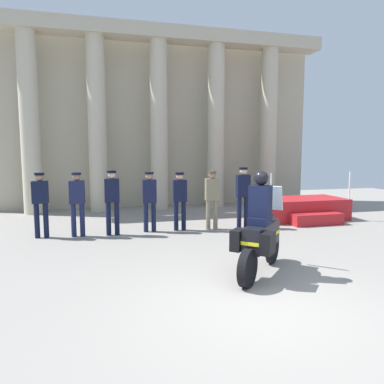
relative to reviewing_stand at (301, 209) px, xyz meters
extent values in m
plane|color=gray|center=(-4.13, -5.91, -0.34)|extent=(28.00, 28.00, 0.00)
cube|color=#B6AB91|center=(-4.17, 4.32, 3.28)|extent=(13.37, 0.30, 7.23)
cylinder|color=beige|center=(-8.78, 3.39, 2.87)|extent=(0.67, 0.67, 6.40)
cylinder|color=beige|center=(-6.48, 3.39, 2.87)|extent=(0.67, 0.67, 6.40)
cylinder|color=beige|center=(-4.17, 3.39, 2.87)|extent=(0.67, 0.67, 6.40)
cylinder|color=beige|center=(-1.86, 3.39, 2.87)|extent=(0.67, 0.67, 6.40)
cylinder|color=beige|center=(0.44, 3.39, 2.87)|extent=(0.67, 0.67, 6.40)
cube|color=#BEB297|center=(-4.17, 3.39, 6.32)|extent=(13.37, 0.87, 0.50)
cube|color=#B21E23|center=(0.00, 0.08, 0.01)|extent=(2.93, 1.49, 0.70)
cube|color=#B21E23|center=(0.00, -0.91, -0.16)|extent=(1.61, 0.50, 0.35)
cylinder|color=silver|center=(-1.39, -0.58, 0.81)|extent=(0.05, 0.05, 0.90)
cylinder|color=silver|center=(1.39, -0.58, 0.81)|extent=(0.05, 0.05, 0.90)
cylinder|color=black|center=(-8.02, -0.62, 0.12)|extent=(0.13, 0.13, 0.91)
cylinder|color=black|center=(-7.80, -0.62, 0.12)|extent=(0.13, 0.13, 0.91)
cube|color=black|center=(-7.91, -0.62, 0.86)|extent=(0.39, 0.24, 0.57)
sphere|color=#997056|center=(-7.91, -0.62, 1.25)|extent=(0.21, 0.21, 0.21)
cylinder|color=black|center=(-7.91, -0.62, 1.33)|extent=(0.24, 0.24, 0.06)
cylinder|color=#191E42|center=(-7.11, -0.71, 0.10)|extent=(0.13, 0.13, 0.88)
cylinder|color=#191E42|center=(-6.89, -0.71, 0.10)|extent=(0.13, 0.13, 0.88)
cube|color=#191E42|center=(-7.00, -0.71, 0.84)|extent=(0.39, 0.24, 0.60)
sphere|color=#997056|center=(-7.00, -0.71, 1.25)|extent=(0.21, 0.21, 0.21)
cylinder|color=black|center=(-7.00, -0.71, 1.33)|extent=(0.24, 0.24, 0.06)
cylinder|color=black|center=(-6.21, -0.78, 0.12)|extent=(0.13, 0.13, 0.90)
cylinder|color=black|center=(-5.99, -0.78, 0.12)|extent=(0.13, 0.13, 0.90)
cube|color=black|center=(-6.10, -0.78, 0.88)|extent=(0.39, 0.24, 0.62)
sphere|color=beige|center=(-6.10, -0.78, 1.29)|extent=(0.21, 0.21, 0.21)
cylinder|color=black|center=(-6.10, -0.78, 1.37)|extent=(0.24, 0.24, 0.06)
cylinder|color=#141938|center=(-5.20, -0.61, 0.08)|extent=(0.13, 0.13, 0.82)
cylinder|color=#141938|center=(-4.98, -0.61, 0.08)|extent=(0.13, 0.13, 0.82)
cube|color=#141938|center=(-5.09, -0.61, 0.81)|extent=(0.39, 0.24, 0.64)
sphere|color=tan|center=(-5.09, -0.61, 1.23)|extent=(0.21, 0.21, 0.21)
cylinder|color=black|center=(-5.09, -0.61, 1.31)|extent=(0.24, 0.24, 0.06)
cylinder|color=black|center=(-4.34, -0.64, 0.08)|extent=(0.13, 0.13, 0.83)
cylinder|color=black|center=(-4.12, -0.64, 0.08)|extent=(0.13, 0.13, 0.83)
cube|color=black|center=(-4.23, -0.64, 0.80)|extent=(0.39, 0.24, 0.61)
sphere|color=tan|center=(-4.23, -0.64, 1.21)|extent=(0.21, 0.21, 0.21)
cylinder|color=black|center=(-4.23, -0.64, 1.29)|extent=(0.24, 0.24, 0.06)
cylinder|color=#7A7056|center=(-3.42, -0.73, 0.09)|extent=(0.13, 0.13, 0.85)
cylinder|color=#7A7056|center=(-3.20, -0.73, 0.09)|extent=(0.13, 0.13, 0.85)
cube|color=#7A7056|center=(-3.31, -0.73, 0.83)|extent=(0.39, 0.24, 0.62)
sphere|color=#997056|center=(-3.31, -0.73, 1.24)|extent=(0.21, 0.21, 0.21)
cylinder|color=#494334|center=(-3.31, -0.73, 1.32)|extent=(0.24, 0.24, 0.06)
cylinder|color=black|center=(-2.49, -0.79, 0.12)|extent=(0.13, 0.13, 0.92)
cylinder|color=black|center=(-2.27, -0.79, 0.12)|extent=(0.13, 0.13, 0.92)
cube|color=black|center=(-2.38, -0.79, 0.91)|extent=(0.39, 0.24, 0.65)
sphere|color=beige|center=(-2.38, -0.79, 1.34)|extent=(0.21, 0.21, 0.21)
cylinder|color=black|center=(-2.38, -0.79, 1.42)|extent=(0.24, 0.24, 0.06)
cylinder|color=black|center=(-3.08, -4.03, -0.02)|extent=(0.51, 0.54, 0.64)
cylinder|color=black|center=(-4.06, -5.09, -0.02)|extent=(0.54, 0.56, 0.64)
cube|color=black|center=(-3.57, -4.56, 0.38)|extent=(1.08, 1.13, 0.44)
ellipsoid|color=black|center=(-3.47, -4.45, 0.70)|extent=(0.59, 0.60, 0.26)
cube|color=yellow|center=(-3.57, -4.56, 0.36)|extent=(1.10, 1.15, 0.06)
cube|color=silver|center=(-3.16, -4.13, 1.00)|extent=(0.40, 0.39, 0.47)
cube|color=black|center=(-4.10, -4.75, 0.38)|extent=(0.38, 0.39, 0.36)
cube|color=black|center=(-3.72, -5.11, 0.38)|extent=(0.38, 0.39, 0.36)
cube|color=black|center=(-3.65, -4.65, 0.67)|extent=(0.52, 0.52, 0.14)
cube|color=black|center=(-3.65, -4.65, 1.02)|extent=(0.44, 0.44, 0.56)
sphere|color=black|center=(-3.64, -4.64, 1.43)|extent=(0.26, 0.26, 0.26)
camera|label=1|loc=(-6.35, -10.36, 1.89)|focal=33.18mm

